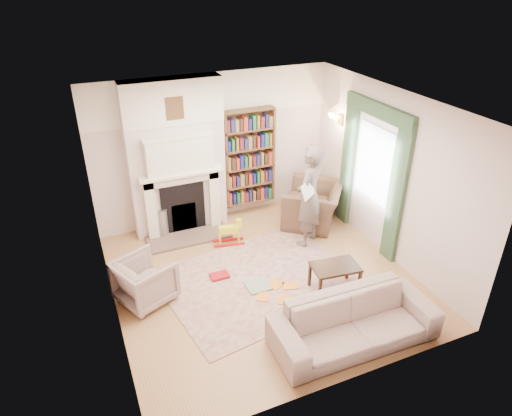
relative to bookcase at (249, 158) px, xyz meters
name	(u,v)px	position (x,y,z in m)	size (l,w,h in m)	color
floor	(262,278)	(-0.65, -2.12, -1.18)	(4.50, 4.50, 0.00)	olive
ceiling	(264,105)	(-0.65, -2.12, 1.62)	(4.50, 4.50, 0.00)	white
wall_back	(214,149)	(-0.65, 0.13, 0.22)	(4.50, 4.50, 0.00)	silver
wall_front	(349,291)	(-0.65, -4.37, 0.22)	(4.50, 4.50, 0.00)	silver
wall_left	(103,232)	(-2.90, -2.12, 0.22)	(4.50, 4.50, 0.00)	silver
wall_right	(389,175)	(1.60, -2.12, 0.22)	(4.50, 4.50, 0.00)	silver
fireplace	(177,160)	(-1.40, -0.07, 0.21)	(1.70, 0.58, 2.80)	silver
bookcase	(249,158)	(0.00, 0.00, 0.00)	(1.00, 0.24, 1.85)	brown
window	(374,164)	(1.58, -1.72, 0.27)	(0.02, 0.90, 1.30)	silver
curtain_left	(397,194)	(1.55, -2.42, 0.02)	(0.07, 0.32, 2.40)	#2B442D
curtain_right	(348,163)	(1.55, -1.02, 0.02)	(0.07, 0.32, 2.40)	#2B442D
pelmet	(379,110)	(1.54, -1.72, 1.20)	(0.09, 1.70, 0.24)	#2B442D
wall_sconce	(331,121)	(1.38, -0.62, 0.72)	(0.20, 0.24, 0.24)	gold
rug	(259,280)	(-0.71, -2.16, -1.17)	(2.90, 2.23, 0.01)	#BEB490
armchair_reading	(313,205)	(0.96, -0.86, -0.80)	(1.16, 1.01, 0.75)	#432C24
armchair_left	(145,281)	(-2.44, -1.92, -0.83)	(0.73, 0.76, 0.69)	#B1A492
sofa	(354,322)	(-0.09, -3.84, -0.85)	(2.20, 0.86, 0.64)	#AEA190
man_reading	(309,197)	(0.51, -1.46, -0.26)	(0.67, 0.44, 1.84)	#61524D
newspaper	(308,190)	(0.36, -1.66, -0.01)	(0.37, 0.02, 0.26)	white
coffee_table	(334,278)	(0.24, -2.82, -0.95)	(0.70, 0.45, 0.45)	black
paraffin_heater	(162,223)	(-1.82, -0.22, -0.90)	(0.24, 0.24, 0.55)	#A0A2A8
rocking_horse	(229,232)	(-0.79, -0.96, -0.93)	(0.55, 0.22, 0.48)	yellow
board_game	(257,286)	(-0.81, -2.30, -1.15)	(0.35, 0.35, 0.03)	gold
game_box_lid	(220,276)	(-1.27, -1.85, -1.14)	(0.30, 0.20, 0.05)	maroon
comic_annuals	(279,291)	(-0.57, -2.55, -1.16)	(0.78, 0.66, 0.02)	red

